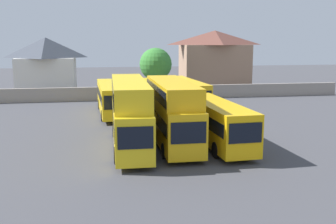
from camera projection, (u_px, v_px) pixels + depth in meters
name	position (u px, v px, depth m)	size (l,w,h in m)	color
ground	(147.00, 107.00, 48.05)	(140.00, 140.00, 0.00)	#424247
depot_boundary_wall	(141.00, 93.00, 53.77)	(56.00, 0.50, 1.80)	gray
bus_1	(130.00, 110.00, 29.66)	(2.74, 12.01, 5.00)	yellow
bus_2	(172.00, 110.00, 30.42)	(2.66, 11.02, 4.86)	#ECB012
bus_3	(216.00, 121.00, 30.73)	(3.11, 11.16, 3.26)	#EEB10E
bus_4	(112.00, 97.00, 43.17)	(2.98, 11.77, 3.27)	yellow
bus_5	(148.00, 96.00, 43.54)	(2.67, 11.87, 3.33)	gold
bus_6	(185.00, 94.00, 44.86)	(3.29, 11.53, 3.49)	yellow
house_terrace_left	(47.00, 65.00, 59.59)	(8.58, 7.61, 8.20)	silver
house_terrace_centre	(215.00, 60.00, 64.18)	(10.92, 6.48, 9.29)	#9E7A60
tree_left_of_lot	(156.00, 64.00, 55.93)	(4.48, 4.48, 6.78)	brown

